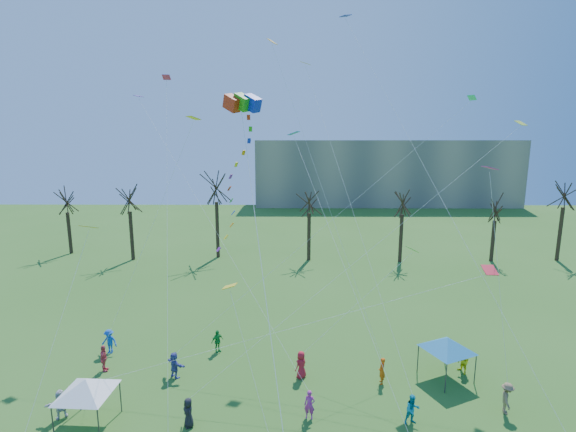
{
  "coord_description": "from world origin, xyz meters",
  "views": [
    {
      "loc": [
        0.1,
        -13.69,
        14.41
      ],
      "look_at": [
        -0.08,
        5.0,
        11.0
      ],
      "focal_mm": 25.0,
      "sensor_mm": 36.0,
      "label": 1
    }
  ],
  "objects_px": {
    "big_box_kite": "(240,186)",
    "canopy_tent_white": "(86,386)",
    "distant_building": "(384,173)",
    "canopy_tent_blue": "(447,344)"
  },
  "relations": [
    {
      "from": "big_box_kite",
      "to": "canopy_tent_white",
      "type": "distance_m",
      "value": 12.87
    },
    {
      "from": "distant_building",
      "to": "canopy_tent_white",
      "type": "height_order",
      "value": "distant_building"
    },
    {
      "from": "distant_building",
      "to": "canopy_tent_white",
      "type": "distance_m",
      "value": 83.98
    },
    {
      "from": "distant_building",
      "to": "canopy_tent_blue",
      "type": "xyz_separation_m",
      "value": [
        -12.33,
        -72.85,
        -5.21
      ]
    },
    {
      "from": "canopy_tent_white",
      "to": "canopy_tent_blue",
      "type": "height_order",
      "value": "canopy_tent_blue"
    },
    {
      "from": "distant_building",
      "to": "big_box_kite",
      "type": "distance_m",
      "value": 79.94
    },
    {
      "from": "canopy_tent_white",
      "to": "canopy_tent_blue",
      "type": "distance_m",
      "value": 20.51
    },
    {
      "from": "distant_building",
      "to": "canopy_tent_blue",
      "type": "height_order",
      "value": "distant_building"
    },
    {
      "from": "canopy_tent_white",
      "to": "canopy_tent_blue",
      "type": "xyz_separation_m",
      "value": [
        20.02,
        4.47,
        0.05
      ]
    },
    {
      "from": "distant_building",
      "to": "canopy_tent_white",
      "type": "bearing_deg",
      "value": -112.71
    }
  ]
}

